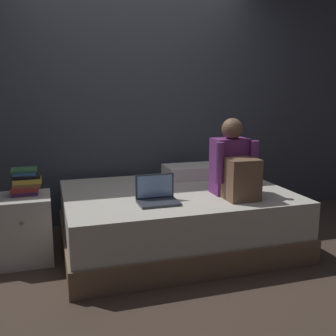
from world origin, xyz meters
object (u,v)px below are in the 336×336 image
Objects in this scene: bed at (175,218)px; pillow at (192,171)px; laptop at (157,196)px; person_sitting at (234,167)px; nightstand at (25,229)px; book_stack at (26,182)px.

bed is 3.57× the size of pillow.
person_sitting is at bearing 1.68° from laptop.
book_stack is at bearing 50.20° from nightstand.
nightstand is 0.85× the size of person_sitting.
nightstand is at bearing 159.19° from laptop.
book_stack reaches higher than pillow.
laptop is 0.98m from pillow.
person_sitting is 2.68× the size of book_stack.
laptop reaches higher than nightstand.
pillow is (1.63, 0.39, 0.31)m from nightstand.
nightstand is 1.70m from pillow.
person_sitting is 1.17× the size of pillow.
person_sitting is at bearing -12.25° from nightstand.
laptop is 0.57× the size of pillow.
bed is 8.20× the size of book_stack.
bed is at bearing 143.28° from person_sitting.
book_stack is (-1.60, -0.35, 0.08)m from pillow.
nightstand is at bearing 177.31° from bed.
pillow is at bearing 52.64° from laptop.
person_sitting reaches higher than laptop.
book_stack is (-1.00, 0.43, 0.09)m from laptop.
person_sitting is (1.72, -0.37, 0.49)m from nightstand.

